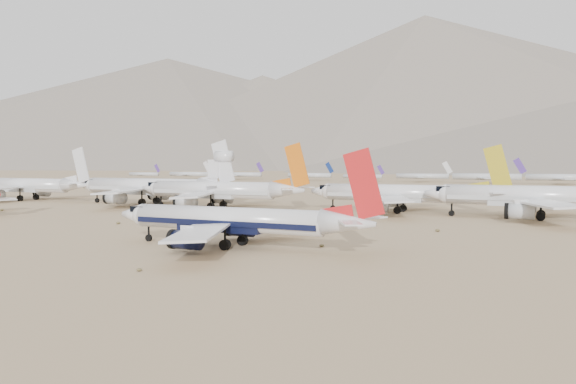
# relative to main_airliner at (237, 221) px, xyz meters

# --- Properties ---
(ground) EXTENTS (7000.00, 7000.00, 0.00)m
(ground) POSITION_rel_main_airliner_xyz_m (-12.18, 5.08, -4.46)
(ground) COLOR #987758
(ground) RESTS_ON ground
(main_airliner) EXTENTS (45.95, 44.88, 16.22)m
(main_airliner) POSITION_rel_main_airliner_xyz_m (0.00, 0.00, 0.00)
(main_airliner) COLOR white
(main_airliner) RESTS_ON ground
(row2_navy_widebody) EXTENTS (56.06, 54.82, 19.94)m
(row2_navy_widebody) POSITION_rel_main_airliner_xyz_m (45.32, 71.49, 1.11)
(row2_navy_widebody) COLOR white
(row2_navy_widebody) RESTS_ON ground
(row2_gold_tail) EXTENTS (52.87, 51.70, 18.82)m
(row2_gold_tail) POSITION_rel_main_airliner_xyz_m (9.38, 75.57, 0.81)
(row2_gold_tail) COLOR white
(row2_gold_tail) RESTS_ON ground
(row2_orange_tail) EXTENTS (55.23, 54.03, 19.70)m
(row2_orange_tail) POSITION_rel_main_airliner_xyz_m (-44.29, 65.33, 1.07)
(row2_orange_tail) COLOR white
(row2_orange_tail) RESTS_ON ground
(row2_white_trijet) EXTENTS (59.68, 58.33, 21.15)m
(row2_white_trijet) POSITION_rel_main_airliner_xyz_m (-72.59, 69.61, 1.66)
(row2_white_trijet) COLOR white
(row2_white_trijet) RESTS_ON ground
(row2_white_twin) EXTENTS (54.63, 53.46, 19.52)m
(row2_white_twin) POSITION_rel_main_airliner_xyz_m (-127.77, 67.60, 1.04)
(row2_white_twin) COLOR white
(row2_white_twin) RESTS_ON ground
(distant_storage_row) EXTENTS (515.48, 59.65, 15.03)m
(distant_storage_row) POSITION_rel_main_airliner_xyz_m (-19.85, 323.88, -0.09)
(distant_storage_row) COLOR silver
(distant_storage_row) RESTS_ON ground
(mountain_range) EXTENTS (7354.00, 3024.00, 470.00)m
(mountain_range) POSITION_rel_main_airliner_xyz_m (57.99, 1653.09, 185.86)
(mountain_range) COLOR slate
(mountain_range) RESTS_ON ground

